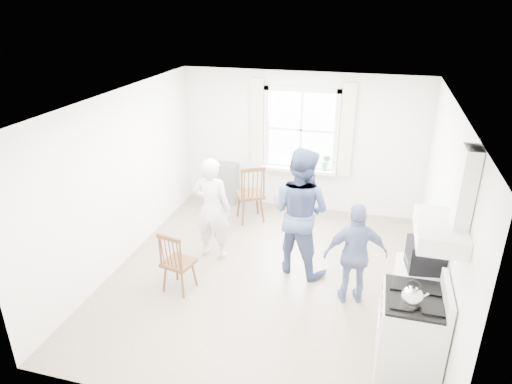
# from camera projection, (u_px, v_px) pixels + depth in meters

# --- Properties ---
(room_shell) EXTENTS (4.62, 5.12, 2.64)m
(room_shell) POSITION_uv_depth(u_px,v_px,m) (269.00, 195.00, 6.22)
(room_shell) COLOR gray
(room_shell) RESTS_ON ground
(window_assembly) EXTENTS (1.88, 0.24, 1.70)m
(window_assembly) POSITION_uv_depth(u_px,v_px,m) (301.00, 135.00, 8.32)
(window_assembly) COLOR white
(window_assembly) RESTS_ON room_shell
(range_hood) EXTENTS (0.45, 0.76, 0.94)m
(range_hood) POSITION_uv_depth(u_px,v_px,m) (449.00, 216.00, 4.29)
(range_hood) COLOR silver
(range_hood) RESTS_ON room_shell
(shelf_unit) EXTENTS (0.40, 0.30, 0.80)m
(shelf_unit) POSITION_uv_depth(u_px,v_px,m) (227.00, 183.00, 8.98)
(shelf_unit) COLOR gray
(shelf_unit) RESTS_ON ground
(gas_stove) EXTENTS (0.68, 0.76, 1.12)m
(gas_stove) POSITION_uv_depth(u_px,v_px,m) (410.00, 333.00, 4.89)
(gas_stove) COLOR silver
(gas_stove) RESTS_ON ground
(kettle) EXTENTS (0.22, 0.22, 0.31)m
(kettle) POSITION_uv_depth(u_px,v_px,m) (412.00, 297.00, 4.54)
(kettle) COLOR silver
(kettle) RESTS_ON gas_stove
(low_cabinet) EXTENTS (0.50, 0.55, 0.90)m
(low_cabinet) POSITION_uv_depth(u_px,v_px,m) (414.00, 298.00, 5.50)
(low_cabinet) COLOR silver
(low_cabinet) RESTS_ON ground
(stereo_stack) EXTENTS (0.44, 0.41, 0.36)m
(stereo_stack) POSITION_uv_depth(u_px,v_px,m) (426.00, 255.00, 5.21)
(stereo_stack) COLOR black
(stereo_stack) RESTS_ON low_cabinet
(cardboard_box) EXTENTS (0.29, 0.21, 0.19)m
(cardboard_box) POSITION_uv_depth(u_px,v_px,m) (423.00, 264.00, 5.20)
(cardboard_box) COLOR olive
(cardboard_box) RESTS_ON low_cabinet
(windsor_chair_a) EXTENTS (0.63, 0.62, 1.10)m
(windsor_chair_a) POSITION_uv_depth(u_px,v_px,m) (252.00, 188.00, 8.06)
(windsor_chair_a) COLOR #4B2C18
(windsor_chair_a) RESTS_ON ground
(windsor_chair_b) EXTENTS (0.46, 0.45, 0.93)m
(windsor_chair_b) POSITION_uv_depth(u_px,v_px,m) (173.00, 257.00, 6.14)
(windsor_chair_b) COLOR #4B2C18
(windsor_chair_b) RESTS_ON ground
(person_left) EXTENTS (0.60, 0.60, 1.64)m
(person_left) POSITION_uv_depth(u_px,v_px,m) (212.00, 209.00, 6.95)
(person_left) COLOR silver
(person_left) RESTS_ON ground
(person_mid) EXTENTS (1.19, 1.19, 1.91)m
(person_mid) POSITION_uv_depth(u_px,v_px,m) (300.00, 212.00, 6.54)
(person_mid) COLOR #404E77
(person_mid) RESTS_ON ground
(person_right) EXTENTS (1.03, 1.03, 1.42)m
(person_right) POSITION_uv_depth(u_px,v_px,m) (356.00, 254.00, 5.93)
(person_right) COLOR navy
(person_right) RESTS_ON ground
(potted_plant) EXTENTS (0.22, 0.22, 0.31)m
(potted_plant) POSITION_uv_depth(u_px,v_px,m) (326.00, 163.00, 8.31)
(potted_plant) COLOR #2E6930
(potted_plant) RESTS_ON window_assembly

